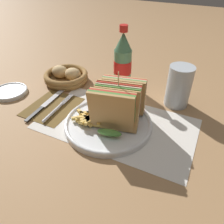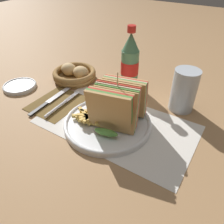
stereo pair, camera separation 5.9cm
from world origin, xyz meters
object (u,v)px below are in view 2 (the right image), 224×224
(club_sandwich, at_px, (117,105))
(knife, at_px, (51,100))
(plate_main, at_px, (108,123))
(bread_basket, at_px, (75,74))
(fork, at_px, (59,106))
(side_saucer, at_px, (20,86))
(coke_bottle_near, at_px, (130,62))
(glass_near, at_px, (184,90))

(club_sandwich, xyz_separation_m, knife, (-0.27, -0.01, -0.07))
(plate_main, height_order, bread_basket, bread_basket)
(fork, bearing_deg, knife, 161.93)
(club_sandwich, xyz_separation_m, side_saucer, (-0.44, -0.00, -0.07))
(club_sandwich, bearing_deg, bread_basket, 151.37)
(knife, distance_m, coke_bottle_near, 0.31)
(fork, height_order, glass_near, glass_near)
(fork, height_order, coke_bottle_near, coke_bottle_near)
(knife, height_order, coke_bottle_near, coke_bottle_near)
(coke_bottle_near, bearing_deg, knife, -125.96)
(bread_basket, height_order, side_saucer, bread_basket)
(fork, xyz_separation_m, glass_near, (0.34, 0.22, 0.06))
(fork, bearing_deg, plate_main, 0.24)
(knife, xyz_separation_m, bread_basket, (-0.03, 0.17, 0.02))
(coke_bottle_near, bearing_deg, bread_basket, -161.31)
(bread_basket, bearing_deg, plate_main, -32.36)
(plate_main, bearing_deg, side_saucer, 178.55)
(fork, distance_m, glass_near, 0.41)
(club_sandwich, distance_m, side_saucer, 0.44)
(plate_main, bearing_deg, glass_near, 53.42)
(club_sandwich, relative_size, fork, 0.99)
(knife, height_order, side_saucer, side_saucer)
(plate_main, height_order, knife, plate_main)
(fork, distance_m, side_saucer, 0.22)
(fork, height_order, knife, fork)
(coke_bottle_near, xyz_separation_m, glass_near, (0.22, -0.04, -0.03))
(plate_main, distance_m, side_saucer, 0.41)
(glass_near, xyz_separation_m, side_saucer, (-0.57, -0.20, -0.06))
(knife, distance_m, glass_near, 0.45)
(coke_bottle_near, bearing_deg, plate_main, -75.06)
(club_sandwich, xyz_separation_m, fork, (-0.21, -0.02, -0.07))
(knife, xyz_separation_m, coke_bottle_near, (0.18, 0.24, 0.09))
(plate_main, bearing_deg, club_sandwich, 27.67)
(side_saucer, bearing_deg, glass_near, 19.03)
(bread_basket, bearing_deg, knife, -78.50)
(side_saucer, bearing_deg, fork, -5.30)
(plate_main, distance_m, bread_basket, 0.33)
(fork, relative_size, knife, 0.84)
(club_sandwich, relative_size, bread_basket, 1.00)
(knife, bearing_deg, bread_basket, 98.64)
(fork, bearing_deg, bread_basket, 112.37)
(fork, bearing_deg, coke_bottle_near, 61.48)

